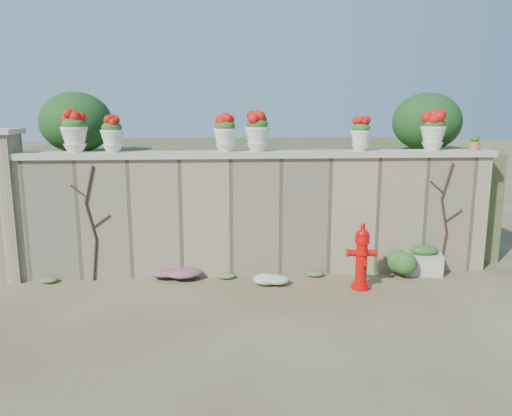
{
  "coord_description": "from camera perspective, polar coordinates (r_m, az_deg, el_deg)",
  "views": [
    {
      "loc": [
        -0.6,
        -6.46,
        2.76
      ],
      "look_at": [
        -0.02,
        1.4,
        1.22
      ],
      "focal_mm": 35.0,
      "sensor_mm": 36.0,
      "label": 1
    }
  ],
  "objects": [
    {
      "name": "urn_pot_3",
      "position": [
        8.29,
        0.14,
        8.69
      ],
      "size": [
        0.41,
        0.41,
        0.64
      ],
      "color": "silver",
      "rests_on": "wall_cap"
    },
    {
      "name": "urn_pot_4",
      "position": [
        8.61,
        11.88,
        8.22
      ],
      "size": [
        0.35,
        0.35,
        0.54
      ],
      "color": "silver",
      "rests_on": "wall_cap"
    },
    {
      "name": "ground",
      "position": [
        7.06,
        1.0,
        -11.99
      ],
      "size": [
        80.0,
        80.0,
        0.0
      ],
      "primitive_type": "plane",
      "color": "brown",
      "rests_on": "ground"
    },
    {
      "name": "urn_pot_1",
      "position": [
        8.45,
        -16.11,
        8.09
      ],
      "size": [
        0.37,
        0.37,
        0.58
      ],
      "color": "silver",
      "rests_on": "wall_cap"
    },
    {
      "name": "terracotta_pot",
      "position": [
        9.36,
        23.67,
        6.77
      ],
      "size": [
        0.2,
        0.2,
        0.24
      ],
      "color": "#C1673B",
      "rests_on": "wall_cap"
    },
    {
      "name": "vine_right",
      "position": [
        9.08,
        20.78,
        -0.91
      ],
      "size": [
        0.6,
        0.04,
        1.91
      ],
      "color": "black",
      "rests_on": "ground"
    },
    {
      "name": "fire_hydrant",
      "position": [
        7.99,
        11.98,
        -5.42
      ],
      "size": [
        0.45,
        0.32,
        1.05
      ],
      "rotation": [
        0.0,
        0.0,
        -0.08
      ],
      "color": "red",
      "rests_on": "ground"
    },
    {
      "name": "magenta_clump",
      "position": [
        8.47,
        -9.37,
        -7.18
      ],
      "size": [
        0.98,
        0.66,
        0.26
      ],
      "primitive_type": "ellipsoid",
      "color": "#B32379",
      "rests_on": "ground"
    },
    {
      "name": "green_shrub",
      "position": [
        8.72,
        16.66,
        -5.82
      ],
      "size": [
        0.63,
        0.57,
        0.6
      ],
      "primitive_type": "ellipsoid",
      "color": "#1E5119",
      "rests_on": "ground"
    },
    {
      "name": "wall_cap",
      "position": [
        8.32,
        -0.09,
        6.16
      ],
      "size": [
        8.1,
        0.52,
        0.1
      ],
      "primitive_type": "cube",
      "color": "#B7AE9B",
      "rests_on": "stone_wall"
    },
    {
      "name": "planter_box",
      "position": [
        9.05,
        18.6,
        -5.74
      ],
      "size": [
        0.69,
        0.51,
        0.51
      ],
      "rotation": [
        0.0,
        0.0,
        -0.27
      ],
      "color": "#B7AE9B",
      "rests_on": "ground"
    },
    {
      "name": "raised_fill",
      "position": [
        11.61,
        -1.23,
        2.34
      ],
      "size": [
        9.0,
        6.0,
        2.0
      ],
      "primitive_type": "cube",
      "color": "#384C23",
      "rests_on": "ground"
    },
    {
      "name": "back_shrub_right",
      "position": [
        10.28,
        18.93,
        9.3
      ],
      "size": [
        1.3,
        1.3,
        1.1
      ],
      "primitive_type": "ellipsoid",
      "color": "#143814",
      "rests_on": "raised_fill"
    },
    {
      "name": "urn_pot_0",
      "position": [
        8.59,
        -20.07,
        8.17
      ],
      "size": [
        0.42,
        0.42,
        0.66
      ],
      "color": "silver",
      "rests_on": "wall_cap"
    },
    {
      "name": "stone_wall",
      "position": [
        8.47,
        -0.08,
        -0.94
      ],
      "size": [
        8.0,
        0.4,
        2.0
      ],
      "primitive_type": "cube",
      "color": "gray",
      "rests_on": "ground"
    },
    {
      "name": "urn_pot_5",
      "position": [
        9.03,
        19.59,
        8.27
      ],
      "size": [
        0.41,
        0.41,
        0.65
      ],
      "color": "silver",
      "rests_on": "wall_cap"
    },
    {
      "name": "vine_left",
      "position": [
        8.49,
        -18.27,
        -1.54
      ],
      "size": [
        0.6,
        0.04,
        1.91
      ],
      "color": "black",
      "rests_on": "ground"
    },
    {
      "name": "gate_pillar",
      "position": [
        9.12,
        -27.08,
        0.34
      ],
      "size": [
        0.72,
        0.72,
        2.48
      ],
      "color": "gray",
      "rests_on": "ground"
    },
    {
      "name": "urn_pot_2",
      "position": [
        8.27,
        -3.55,
        8.53
      ],
      "size": [
        0.39,
        0.39,
        0.6
      ],
      "color": "silver",
      "rests_on": "wall_cap"
    },
    {
      "name": "white_flowers",
      "position": [
        8.12,
        1.95,
        -8.06
      ],
      "size": [
        0.57,
        0.46,
        0.21
      ],
      "primitive_type": "ellipsoid",
      "color": "white",
      "rests_on": "ground"
    },
    {
      "name": "back_shrub_left",
      "position": [
        9.82,
        -19.86,
        9.19
      ],
      "size": [
        1.3,
        1.3,
        1.1
      ],
      "primitive_type": "ellipsoid",
      "color": "#143814",
      "rests_on": "raised_fill"
    }
  ]
}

